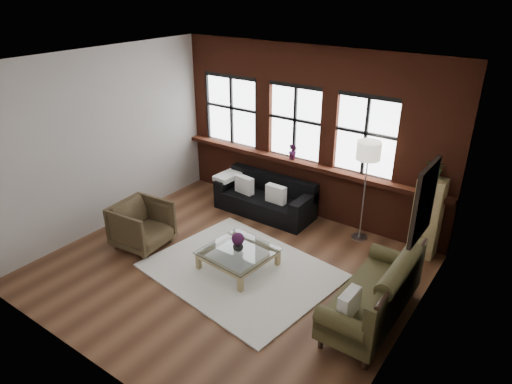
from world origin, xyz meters
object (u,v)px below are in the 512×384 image
Objects in this scene: armchair at (142,225)px; floor_lamp at (365,188)px; vintage_settee at (373,289)px; drawer_chest at (428,217)px; vase at (238,246)px; dark_sofa at (265,197)px; coffee_table at (238,259)px.

floor_lamp is (2.96, 2.38, 0.59)m from armchair.
drawer_chest is at bearing 88.21° from vintage_settee.
vintage_settee is at bearing -91.79° from drawer_chest.
drawer_chest is at bearing -62.76° from armchair.
dark_sofa is at bearing 111.86° from vase.
vase is at bearing 90.00° from coffee_table.
armchair is at bearing -141.21° from floor_lamp.
vintage_settee is at bearing -62.92° from floor_lamp.
vintage_settee is 2.22m from floor_lamp.
floor_lamp is at bearing 58.89° from vase.
floor_lamp reaches higher than armchair.
armchair is 3.85m from floor_lamp.
vintage_settee is 0.99× the size of floor_lamp.
coffee_table is (1.76, 0.39, -0.23)m from armchair.
vase is 3.13m from drawer_chest.
coffee_table is (-2.19, -0.05, -0.35)m from vintage_settee.
vintage_settee is 2.19m from vase.
floor_lamp is (-1.05, -0.17, 0.29)m from drawer_chest.
dark_sofa reaches higher than vase.
dark_sofa is 1.94m from vase.
drawer_chest is (2.25, 2.16, 0.27)m from vase.
vintage_settee is 11.33× the size of vase.
armchair is at bearing -167.43° from coffee_table.
vintage_settee is 3.98m from armchair.
dark_sofa is 1.41× the size of drawer_chest.
armchair is at bearing -167.43° from vase.
drawer_chest reaches higher than vase.
floor_lamp reaches higher than vase.
vintage_settee is 2.11m from drawer_chest.
drawer_chest reaches higher than vintage_settee.
drawer_chest is (2.25, 2.16, 0.52)m from coffee_table.
vintage_settee is 1.41× the size of drawer_chest.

